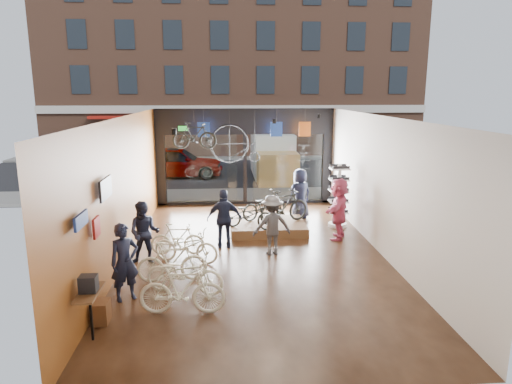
{
  "coord_description": "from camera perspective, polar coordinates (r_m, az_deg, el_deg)",
  "views": [
    {
      "loc": [
        -0.84,
        -12.0,
        4.43
      ],
      "look_at": [
        0.12,
        1.4,
        1.48
      ],
      "focal_mm": 32.0,
      "sensor_mm": 36.0,
      "label": 1
    }
  ],
  "objects": [
    {
      "name": "customer_5",
      "position": [
        14.15,
        10.3,
        -2.06
      ],
      "size": [
        1.18,
        1.83,
        1.89
      ],
      "primitive_type": "imported",
      "rotation": [
        0.0,
        0.0,
        4.32
      ],
      "color": "#CC4C72",
      "rests_on": "ground_plane"
    },
    {
      "name": "floor_bike_3",
      "position": [
        11.1,
        -10.45,
        -8.56
      ],
      "size": [
        1.68,
        0.56,
        1.0
      ],
      "primitive_type": "imported",
      "rotation": [
        0.0,
        0.0,
        1.62
      ],
      "color": "silver",
      "rests_on": "ground_plane"
    },
    {
      "name": "ceiling",
      "position": [
        12.05,
        -0.08,
        9.5
      ],
      "size": [
        7.0,
        12.0,
        0.04
      ],
      "primitive_type": "cube",
      "color": "black",
      "rests_on": "ground"
    },
    {
      "name": "jersey_mid",
      "position": [
        17.37,
        2.57,
        7.84
      ],
      "size": [
        0.45,
        0.03,
        0.55
      ],
      "primitive_type": "cube",
      "color": "#1E3F99",
      "rests_on": "ceiling"
    },
    {
      "name": "wall_merch",
      "position": [
        9.41,
        -19.68,
        -7.79
      ],
      "size": [
        0.4,
        2.4,
        2.6
      ],
      "primitive_type": null,
      "color": "navy",
      "rests_on": "wall_left"
    },
    {
      "name": "wall_right",
      "position": [
        13.02,
        15.57,
        0.73
      ],
      "size": [
        0.04,
        12.0,
        3.8
      ],
      "primitive_type": "cube",
      "color": "beige",
      "rests_on": "ground"
    },
    {
      "name": "jersey_left",
      "position": [
        17.27,
        -6.57,
        7.74
      ],
      "size": [
        0.45,
        0.03,
        0.55
      ],
      "primitive_type": "cube",
      "color": "#1E3F99",
      "rests_on": "ceiling"
    },
    {
      "name": "sidewalk_far",
      "position": [
        31.32,
        -2.5,
        4.38
      ],
      "size": [
        30.0,
        2.0,
        0.12
      ],
      "primitive_type": "cube",
      "color": "slate",
      "rests_on": "ground"
    },
    {
      "name": "wall_left",
      "position": [
        12.56,
        -16.32,
        0.27
      ],
      "size": [
        0.04,
        12.0,
        3.8
      ],
      "primitive_type": "cube",
      "color": "#A45321",
      "rests_on": "ground"
    },
    {
      "name": "display_bike_right",
      "position": [
        15.11,
        1.02,
        -1.68
      ],
      "size": [
        1.78,
        1.41,
        0.9
      ],
      "primitive_type": "imported",
      "rotation": [
        0.0,
        0.0,
        2.12
      ],
      "color": "black",
      "rests_on": "display_platform"
    },
    {
      "name": "display_platform",
      "position": [
        14.84,
        1.47,
        -4.36
      ],
      "size": [
        2.4,
        1.8,
        0.3
      ],
      "primitive_type": "cube",
      "color": "#55331D",
      "rests_on": "ground_plane"
    },
    {
      "name": "floor_bike_2",
      "position": [
        10.46,
        -8.92,
        -10.01
      ],
      "size": [
        1.9,
        1.07,
        0.94
      ],
      "primitive_type": "imported",
      "rotation": [
        0.0,
        0.0,
        1.31
      ],
      "color": "silver",
      "rests_on": "ground_plane"
    },
    {
      "name": "customer_3",
      "position": [
        12.63,
        2.01,
        -4.14
      ],
      "size": [
        1.17,
        0.8,
        1.67
      ],
      "primitive_type": "imported",
      "rotation": [
        0.0,
        0.0,
        3.31
      ],
      "color": "#3F3F44",
      "rests_on": "ground_plane"
    },
    {
      "name": "box_truck",
      "position": [
        23.37,
        2.22,
        4.38
      ],
      "size": [
        1.98,
        5.95,
        2.34
      ],
      "primitive_type": null,
      "color": "silver",
      "rests_on": "street_road"
    },
    {
      "name": "sidewalk_near",
      "position": [
        19.71,
        -1.53,
        -0.41
      ],
      "size": [
        30.0,
        2.4,
        0.12
      ],
      "primitive_type": "cube",
      "color": "slate",
      "rests_on": "ground"
    },
    {
      "name": "customer_4",
      "position": [
        16.23,
        5.52,
        -0.23
      ],
      "size": [
        1.04,
        0.89,
        1.79
      ],
      "primitive_type": "imported",
      "rotation": [
        0.0,
        0.0,
        3.59
      ],
      "color": "#161C33",
      "rests_on": "ground_plane"
    },
    {
      "name": "jersey_right",
      "position": [
        17.53,
        6.11,
        7.82
      ],
      "size": [
        0.45,
        0.03,
        0.55
      ],
      "primitive_type": "cube",
      "color": "#CC5919",
      "rests_on": "ceiling"
    },
    {
      "name": "display_bike_mid",
      "position": [
        14.64,
        3.54,
        -1.81
      ],
      "size": [
        1.84,
        1.25,
        1.08
      ],
      "primitive_type": "imported",
      "rotation": [
        0.0,
        0.0,
        2.03
      ],
      "color": "black",
      "rests_on": "display_platform"
    },
    {
      "name": "floor_bike_4",
      "position": [
        12.26,
        -8.74,
        -6.65
      ],
      "size": [
        1.85,
        1.09,
        0.92
      ],
      "primitive_type": "imported",
      "rotation": [
        0.0,
        0.0,
        1.28
      ],
      "color": "silver",
      "rests_on": "ground_plane"
    },
    {
      "name": "penny_farthing",
      "position": [
        17.01,
        -2.31,
        5.88
      ],
      "size": [
        1.78,
        0.06,
        1.42
      ],
      "primitive_type": null,
      "color": "black",
      "rests_on": "ceiling"
    },
    {
      "name": "opposite_building",
      "position": [
        33.61,
        -2.75,
        16.78
      ],
      "size": [
        26.0,
        5.0,
        14.0
      ],
      "primitive_type": "cube",
      "color": "brown",
      "rests_on": "ground"
    },
    {
      "name": "storefront",
      "position": [
        18.2,
        -1.4,
        4.41
      ],
      "size": [
        7.0,
        0.26,
        3.8
      ],
      "primitive_type": null,
      "color": "black",
      "rests_on": "ground"
    },
    {
      "name": "street_car",
      "position": [
        24.4,
        -9.93,
        3.72
      ],
      "size": [
        4.83,
        1.94,
        1.64
      ],
      "primitive_type": "imported",
      "rotation": [
        0.0,
        0.0,
        1.57
      ],
      "color": "gray",
      "rests_on": "street_road"
    },
    {
      "name": "customer_1",
      "position": [
        12.25,
        -13.77,
        -5.0
      ],
      "size": [
        0.85,
        0.68,
        1.68
      ],
      "primitive_type": "imported",
      "rotation": [
        0.0,
        0.0,
        -0.06
      ],
      "color": "#161C33",
      "rests_on": "ground_plane"
    },
    {
      "name": "customer_2",
      "position": [
        13.17,
        -3.97,
        -3.35
      ],
      "size": [
        1.02,
        0.44,
        1.72
      ],
      "primitive_type": "imported",
      "rotation": [
        0.0,
        0.0,
        3.16
      ],
      "color": "#161C33",
      "rests_on": "ground_plane"
    },
    {
      "name": "display_bike_left",
      "position": [
        14.01,
        -0.86,
        -2.84
      ],
      "size": [
        1.8,
        1.22,
        0.9
      ],
      "primitive_type": "imported",
      "rotation": [
        0.0,
        0.0,
        1.16
      ],
      "color": "black",
      "rests_on": "display_platform"
    },
    {
      "name": "exit_sign",
      "position": [
        18.0,
        -9.12,
        7.85
      ],
      "size": [
        0.35,
        0.06,
        0.18
      ],
      "primitive_type": "cube",
      "color": "#198C26",
      "rests_on": "storefront"
    },
    {
      "name": "customer_0",
      "position": [
        10.3,
        -16.1,
        -8.42
      ],
      "size": [
        0.75,
        0.67,
        1.71
      ],
      "primitive_type": "imported",
      "rotation": [
        0.0,
        0.0,
        0.53
      ],
      "color": "#161C33",
      "rests_on": "ground_plane"
    },
    {
      "name": "floor_bike_1",
      "position": [
        9.54,
        -9.23,
        -11.94
      ],
      "size": [
        1.78,
        0.59,
        1.05
      ],
      "primitive_type": "imported",
      "rotation": [
        0.0,
        0.0,
        1.51
      ],
      "color": "silver",
      "rests_on": "ground_plane"
    },
    {
      "name": "wall_back",
      "position": [
        6.55,
        3.65,
        -10.36
      ],
      "size": [
        7.0,
        0.04,
        3.8
      ],
      "primitive_type": "cube",
      "color": "beige",
      "rests_on": "ground"
    },
    {
      "name": "floor_bike_5",
      "position": [
        12.86,
        -9.79,
        -5.82
      ],
      "size": [
        1.53,
        0.52,
        0.9
      ],
      "primitive_type": "imported",
      "rotation": [
        0.0,
        0.0,
        1.5
      ],
      "color": "silver",
      "rests_on": "ground_plane"
    },
    {
      "name": "street_road",
      "position": [
        27.38,
        -2.26,
        3.07
      ],
      "size": [
        30.0,
        18.0,
        0.02
      ],
      "primitive_type": "cube",
      "color": "black",
      "rests_on": "ground"
    },
    {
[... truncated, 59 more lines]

